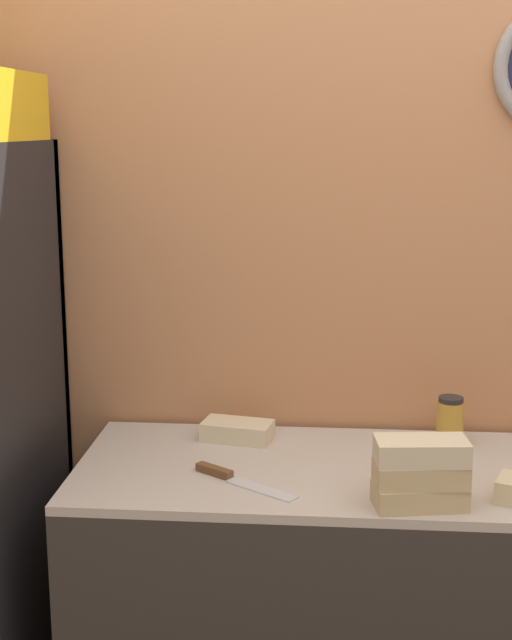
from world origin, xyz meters
The scene contains 8 objects.
wall_back centered at (0.00, 1.24, 1.36)m, with size 5.20×0.10×2.70m.
prep_counter centered at (0.00, 0.87, 0.45)m, with size 1.79×0.64×0.89m.
sandwich_stack_bottom centered at (0.02, 0.63, 0.92)m, with size 0.24×0.15×0.06m.
sandwich_stack_middle centered at (0.02, 0.63, 0.98)m, with size 0.23×0.14×0.06m.
sandwich_stack_top centered at (0.02, 0.63, 1.04)m, with size 0.23×0.13×0.06m.
sandwich_flat_right centered at (-0.47, 1.06, 0.92)m, with size 0.22×0.15×0.05m.
chefs_knife centered at (-0.46, 0.75, 0.90)m, with size 0.28×0.21×0.02m.
condiment_jar centered at (0.14, 1.07, 0.96)m, with size 0.08×0.08×0.15m.
Camera 1 is at (-0.21, -1.42, 1.80)m, focal length 50.00 mm.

